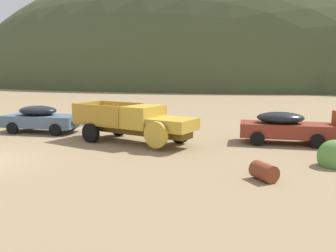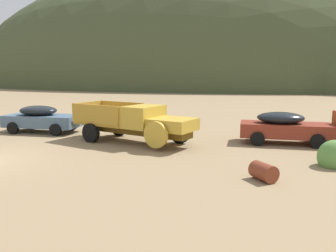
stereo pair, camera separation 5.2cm
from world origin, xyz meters
name	(u,v)px [view 1 (the left image)]	position (x,y,z in m)	size (l,w,h in m)	color
hill_distant	(175,87)	(-12.93, 70.66, 0.00)	(117.68, 51.88, 55.18)	#424C2D
car_chalk_blue	(44,119)	(-1.80, 6.61, 0.82)	(4.74, 2.34, 1.57)	slate
truck_faded_yellow	(141,123)	(4.79, 5.41, 1.03)	(6.72, 3.57, 1.91)	brown
car_rust_red	(288,127)	(11.72, 7.60, 0.81)	(4.72, 2.18, 1.57)	maroon
oil_drum_spare	(264,172)	(10.84, 1.24, 0.29)	(1.01, 1.03, 0.58)	brown
bush_front_left	(121,125)	(1.55, 9.85, 0.14)	(0.68, 0.90, 0.51)	#5B8E42
bush_between_trucks	(335,158)	(13.30, 3.79, 0.30)	(1.25, 1.12, 1.30)	#5B8E42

